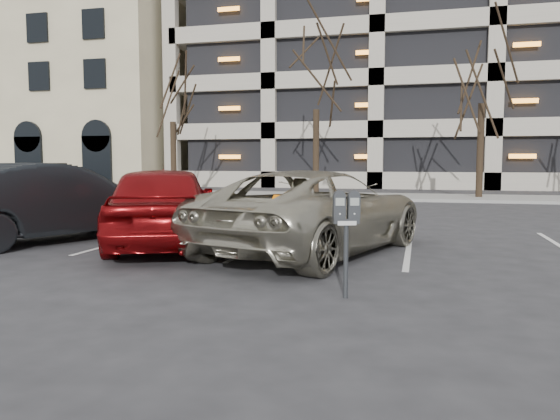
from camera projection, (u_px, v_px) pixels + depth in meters
name	position (u px, v px, depth m)	size (l,w,h in m)	color
ground	(315.00, 264.00, 8.60)	(140.00, 140.00, 0.00)	#28282B
sidewalk	(383.00, 197.00, 24.03)	(80.00, 4.00, 0.12)	gray
stall_lines	(269.00, 240.00, 11.16)	(16.90, 5.20, 0.00)	silver
office_building	(42.00, 88.00, 43.74)	(26.00, 16.20, 15.00)	tan
tree_a	(172.00, 77.00, 26.01)	(3.44, 3.44, 7.81)	black
tree_b	(317.00, 55.00, 24.22)	(3.85, 3.85, 8.74)	black
tree_c	(484.00, 44.00, 22.47)	(3.93, 3.93, 8.93)	black
parking_meter	(346.00, 218.00, 6.38)	(0.34, 0.21, 1.25)	black
suv_silver	(315.00, 211.00, 9.66)	(3.93, 5.75, 1.47)	#AAA590
car_red	(163.00, 205.00, 10.30)	(1.86, 4.62, 1.58)	maroon
car_dark	(51.00, 202.00, 11.05)	(1.68, 4.81, 1.58)	black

